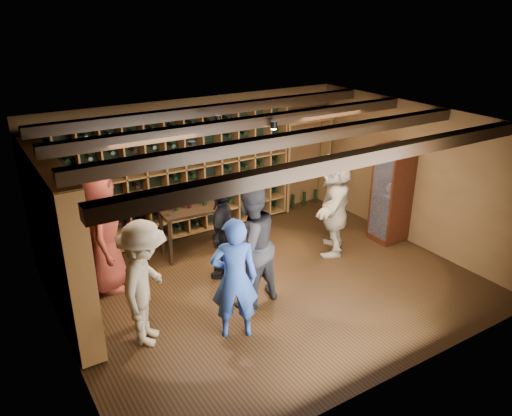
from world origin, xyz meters
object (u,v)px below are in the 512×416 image
man_blue_shirt (234,279)px  tasting_table (193,213)px  guest_woman_black (222,233)px  guest_khaki (145,284)px  guest_red_floral (102,231)px  guest_beige (335,203)px  man_grey_suit (250,245)px  display_cabinet (391,196)px

man_blue_shirt → tasting_table: bearing=-79.1°
guest_woman_black → man_blue_shirt: bearing=19.0°
guest_woman_black → guest_khaki: size_ratio=0.89×
guest_red_floral → guest_beige: guest_red_floral is taller
man_grey_suit → guest_red_floral: bearing=-52.9°
guest_woman_black → tasting_table: bearing=-134.7°
man_grey_suit → guest_khaki: 1.57m
display_cabinet → man_blue_shirt: size_ratio=1.05×
guest_red_floral → guest_woman_black: guest_red_floral is taller
guest_beige → tasting_table: bearing=-76.5°
guest_woman_black → guest_khaki: bearing=-17.2°
guest_khaki → guest_beige: guest_beige is taller
display_cabinet → guest_beige: bearing=171.3°
man_blue_shirt → tasting_table: (0.54, 2.37, -0.09)m
display_cabinet → guest_woman_black: 3.22m
guest_beige → guest_woman_black: bearing=-54.1°
guest_red_floral → tasting_table: 1.67m
guest_beige → guest_khaki: bearing=-35.8°
guest_red_floral → guest_woman_black: bearing=-89.6°
man_blue_shirt → man_grey_suit: (0.56, 0.55, 0.09)m
man_grey_suit → guest_beige: (2.08, 0.64, -0.03)m
display_cabinet → man_blue_shirt: 3.92m
man_blue_shirt → man_grey_suit: size_ratio=0.90×
man_grey_suit → guest_beige: bearing=-173.7°
display_cabinet → guest_red_floral: bearing=168.1°
guest_red_floral → guest_woman_black: (1.68, -0.59, -0.21)m
man_blue_shirt → guest_beige: size_ratio=0.93×
guest_red_floral → tasting_table: (1.62, 0.34, -0.21)m
display_cabinet → guest_woman_black: display_cabinet is taller
man_blue_shirt → man_grey_suit: bearing=-111.7°
man_blue_shirt → guest_beige: bearing=-132.1°
display_cabinet → guest_red_floral: size_ratio=0.92×
guest_khaki → tasting_table: size_ratio=1.45×
man_blue_shirt → guest_khaki: bearing=-1.3°
guest_red_floral → guest_khaki: size_ratio=1.14×
guest_khaki → tasting_table: 2.45m
guest_beige → tasting_table: guest_beige is taller
guest_woman_black → guest_khaki: 1.88m
guest_woman_black → tasting_table: 0.93m
guest_red_floral → guest_beige: 3.80m
man_grey_suit → guest_beige: size_ratio=1.03×
guest_beige → display_cabinet: bearing=124.4°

